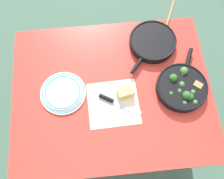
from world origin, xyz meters
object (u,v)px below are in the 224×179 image
at_px(wooden_spoon, 166,26).
at_px(grater_knife, 114,102).
at_px(dinner_plate_stack, 63,93).
at_px(skillet_broccoli, 182,87).
at_px(cheese_block, 125,92).
at_px(skillet_eggs, 152,42).

distance_m(wooden_spoon, grater_knife, 0.60).
distance_m(wooden_spoon, dinner_plate_stack, 0.76).
bearing_deg(grater_knife, wooden_spoon, 81.62).
distance_m(skillet_broccoli, wooden_spoon, 0.42).
xyz_separation_m(skillet_broccoli, wooden_spoon, (0.01, -0.42, -0.02)).
height_order(skillet_broccoli, dinner_plate_stack, skillet_broccoli).
bearing_deg(grater_knife, cheese_block, 62.46).
bearing_deg(cheese_block, skillet_broccoli, 179.83).
relative_size(wooden_spoon, dinner_plate_stack, 1.46).
xyz_separation_m(skillet_eggs, cheese_block, (0.20, 0.31, 0.00)).
height_order(skillet_eggs, cheese_block, cheese_block).
relative_size(cheese_block, dinner_plate_stack, 0.39).
bearing_deg(wooden_spoon, skillet_eggs, -19.30).
height_order(grater_knife, cheese_block, cheese_block).
distance_m(skillet_eggs, grater_knife, 0.44).
xyz_separation_m(skillet_eggs, wooden_spoon, (-0.11, -0.12, -0.02)).
bearing_deg(cheese_block, skillet_eggs, -123.06).
bearing_deg(cheese_block, grater_knife, 31.72).
height_order(grater_knife, dinner_plate_stack, dinner_plate_stack).
bearing_deg(skillet_eggs, cheese_block, 4.35).
xyz_separation_m(wooden_spoon, dinner_plate_stack, (0.66, 0.39, 0.01)).
distance_m(skillet_broccoli, grater_knife, 0.39).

